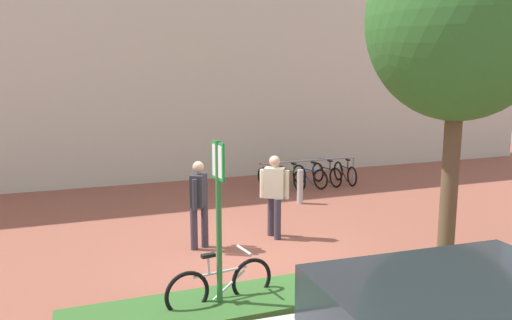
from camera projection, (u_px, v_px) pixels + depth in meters
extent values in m
plane|color=brown|center=(256.00, 252.00, 9.60)|extent=(60.00, 60.00, 0.00)
cube|color=beige|center=(169.00, 21.00, 15.73)|extent=(28.00, 1.20, 10.00)
cube|color=#336028|center=(301.00, 293.00, 7.61)|extent=(7.00, 1.10, 0.16)
cylinder|color=brown|center=(449.00, 185.00, 8.39)|extent=(0.28, 0.28, 3.04)
ellipsoid|color=#2D6628|center=(460.00, 18.00, 7.94)|extent=(2.98, 2.98, 3.27)
cylinder|color=#2D7238|center=(219.00, 229.00, 6.96)|extent=(0.08, 0.08, 2.46)
cube|color=#198C33|center=(218.00, 161.00, 6.80)|extent=(0.08, 0.36, 0.52)
cube|color=white|center=(218.00, 161.00, 6.80)|extent=(0.08, 0.30, 0.44)
torus|color=black|center=(187.00, 294.00, 6.98)|extent=(0.66, 0.15, 0.66)
torus|color=black|center=(252.00, 280.00, 7.47)|extent=(0.66, 0.15, 0.66)
cylinder|color=silver|center=(220.00, 272.00, 7.19)|extent=(0.83, 0.15, 0.04)
cylinder|color=silver|center=(227.00, 287.00, 7.28)|extent=(0.60, 0.12, 0.44)
cylinder|color=silver|center=(208.00, 266.00, 7.08)|extent=(0.04, 0.04, 0.28)
cube|color=black|center=(208.00, 256.00, 7.06)|extent=(0.21, 0.11, 0.05)
cylinder|color=silver|center=(244.00, 250.00, 7.33)|extent=(0.10, 0.42, 0.04)
cylinder|color=#99999E|center=(261.00, 178.00, 14.56)|extent=(0.06, 0.06, 0.80)
cylinder|color=#99999E|center=(353.00, 170.00, 15.77)|extent=(0.06, 0.06, 0.80)
cylinder|color=#99999E|center=(309.00, 160.00, 15.10)|extent=(3.15, 0.17, 0.06)
torus|color=black|center=(279.00, 183.00, 14.33)|extent=(0.13, 0.61, 0.61)
torus|color=black|center=(263.00, 177.00, 15.15)|extent=(0.13, 0.61, 0.61)
cylinder|color=red|center=(271.00, 173.00, 14.71)|extent=(0.13, 0.77, 0.03)
cylinder|color=red|center=(269.00, 180.00, 14.83)|extent=(0.10, 0.56, 0.40)
cylinder|color=red|center=(274.00, 170.00, 14.54)|extent=(0.03, 0.03, 0.26)
cube|color=black|center=(274.00, 165.00, 14.52)|extent=(0.10, 0.19, 0.05)
cylinder|color=red|center=(265.00, 163.00, 14.98)|extent=(0.39, 0.09, 0.04)
torus|color=black|center=(299.00, 181.00, 14.55)|extent=(0.15, 0.61, 0.61)
torus|color=black|center=(282.00, 175.00, 15.35)|extent=(0.15, 0.61, 0.61)
cylinder|color=#1E7233|center=(290.00, 171.00, 14.92)|extent=(0.16, 0.76, 0.03)
cylinder|color=#1E7233|center=(289.00, 179.00, 15.03)|extent=(0.12, 0.56, 0.40)
cylinder|color=#1E7233|center=(294.00, 169.00, 14.75)|extent=(0.03, 0.03, 0.26)
cube|color=black|center=(294.00, 164.00, 14.73)|extent=(0.10, 0.19, 0.05)
cylinder|color=#1E7233|center=(284.00, 162.00, 15.18)|extent=(0.39, 0.10, 0.04)
torus|color=black|center=(320.00, 179.00, 14.78)|extent=(0.22, 0.60, 0.61)
torus|color=black|center=(299.00, 174.00, 15.53)|extent=(0.22, 0.60, 0.61)
cylinder|color=#194CA5|center=(310.00, 170.00, 15.12)|extent=(0.24, 0.75, 0.03)
cylinder|color=#194CA5|center=(308.00, 177.00, 15.23)|extent=(0.18, 0.55, 0.40)
cylinder|color=#194CA5|center=(314.00, 167.00, 14.97)|extent=(0.03, 0.03, 0.26)
cube|color=black|center=(314.00, 163.00, 14.95)|extent=(0.12, 0.20, 0.05)
cylinder|color=#194CA5|center=(302.00, 161.00, 15.37)|extent=(0.38, 0.14, 0.04)
torus|color=black|center=(336.00, 177.00, 15.05)|extent=(0.12, 0.61, 0.61)
torus|color=black|center=(318.00, 172.00, 15.87)|extent=(0.12, 0.61, 0.61)
cylinder|color=black|center=(327.00, 168.00, 15.43)|extent=(0.12, 0.77, 0.03)
cylinder|color=black|center=(325.00, 175.00, 15.55)|extent=(0.10, 0.56, 0.40)
cylinder|color=black|center=(330.00, 166.00, 15.26)|extent=(0.03, 0.03, 0.26)
cube|color=black|center=(330.00, 161.00, 15.24)|extent=(0.09, 0.19, 0.05)
cylinder|color=black|center=(320.00, 159.00, 15.70)|extent=(0.39, 0.08, 0.04)
torus|color=black|center=(352.00, 176.00, 15.21)|extent=(0.10, 0.61, 0.61)
torus|color=black|center=(338.00, 171.00, 16.10)|extent=(0.10, 0.61, 0.61)
cylinder|color=black|center=(345.00, 167.00, 15.62)|extent=(0.09, 0.77, 0.03)
cylinder|color=black|center=(344.00, 174.00, 15.74)|extent=(0.07, 0.56, 0.40)
cylinder|color=black|center=(348.00, 165.00, 15.44)|extent=(0.03, 0.03, 0.26)
cube|color=black|center=(348.00, 160.00, 15.42)|extent=(0.09, 0.19, 0.05)
cylinder|color=black|center=(340.00, 158.00, 15.92)|extent=(0.39, 0.07, 0.04)
cylinder|color=#ADADB2|center=(300.00, 187.00, 13.14)|extent=(0.16, 0.16, 0.90)
cylinder|color=#383342|center=(205.00, 226.00, 9.81)|extent=(0.14, 0.14, 0.85)
cylinder|color=#383342|center=(194.00, 228.00, 9.66)|extent=(0.14, 0.14, 0.85)
cube|color=#2D2D38|center=(199.00, 190.00, 9.61)|extent=(0.41, 0.47, 0.62)
cylinder|color=#2D2D38|center=(202.00, 189.00, 9.87)|extent=(0.09, 0.09, 0.59)
cylinder|color=#2D2D38|center=(195.00, 195.00, 9.36)|extent=(0.09, 0.09, 0.59)
sphere|color=tan|center=(198.00, 167.00, 9.54)|extent=(0.22, 0.22, 0.22)
cylinder|color=#383342|center=(278.00, 219.00, 10.27)|extent=(0.14, 0.14, 0.85)
cylinder|color=#383342|center=(271.00, 216.00, 10.52)|extent=(0.14, 0.14, 0.85)
cube|color=beige|center=(274.00, 183.00, 10.27)|extent=(0.47, 0.42, 0.62)
cylinder|color=beige|center=(287.00, 185.00, 10.22)|extent=(0.09, 0.09, 0.59)
cylinder|color=beige|center=(262.00, 184.00, 10.33)|extent=(0.09, 0.09, 0.59)
sphere|color=tan|center=(275.00, 161.00, 10.19)|extent=(0.22, 0.22, 0.22)
cube|color=#1E2328|center=(454.00, 310.00, 4.49)|extent=(2.48, 1.70, 0.56)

